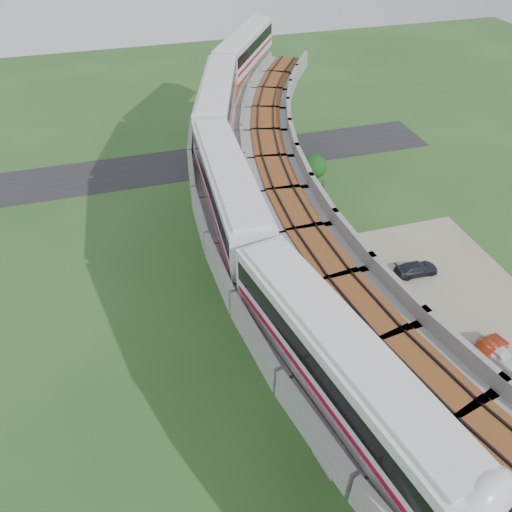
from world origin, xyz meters
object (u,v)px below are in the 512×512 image
(car_red, at_px, (486,350))
(metro_train, at_px, (249,139))
(car_white, at_px, (498,354))
(car_dark, at_px, (416,269))

(car_red, bearing_deg, metro_train, -153.34)
(car_white, distance_m, car_dark, 10.47)
(metro_train, xyz_separation_m, car_white, (14.44, -16.25, -11.62))
(metro_train, relative_size, car_dark, 15.20)
(car_red, distance_m, car_dark, 9.80)
(metro_train, bearing_deg, car_white, -48.38)
(metro_train, height_order, car_dark, metro_train)
(car_red, bearing_deg, car_white, 25.66)
(car_white, bearing_deg, car_red, 107.41)
(car_red, bearing_deg, car_dark, 165.55)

